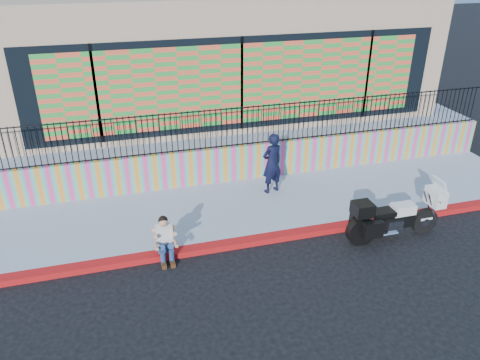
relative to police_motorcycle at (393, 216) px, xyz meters
name	(u,v)px	position (x,y,z in m)	size (l,w,h in m)	color
ground	(286,238)	(-2.50, 0.71, -0.64)	(90.00, 90.00, 0.00)	black
red_curb	(286,235)	(-2.50, 0.71, -0.56)	(16.00, 0.30, 0.15)	#9D130B
sidewalk	(266,204)	(-2.50, 2.36, -0.56)	(16.00, 3.00, 0.15)	#9299AF
mural_wall	(249,161)	(-2.50, 3.96, 0.06)	(16.00, 0.20, 1.10)	#EE3E87
metal_fence	(250,125)	(-2.50, 3.96, 1.21)	(15.80, 0.04, 1.20)	black
elevated_platform	(213,112)	(-2.50, 9.06, -0.01)	(16.00, 10.00, 1.25)	#9299AF
storefront_building	(212,46)	(-2.50, 8.84, 2.61)	(14.00, 8.06, 4.00)	tan
police_motorcycle	(393,216)	(0.00, 0.00, 0.00)	(2.45, 0.81, 1.52)	black
police_officer	(272,163)	(-2.14, 2.92, 0.41)	(0.65, 0.43, 1.79)	black
seated_man	(166,243)	(-5.50, 0.62, -0.19)	(0.54, 0.71, 1.06)	navy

